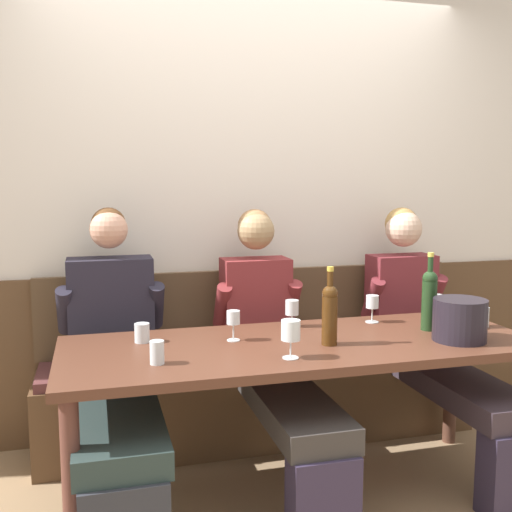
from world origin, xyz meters
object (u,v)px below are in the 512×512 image
person_center_left_seat (430,333)px  water_tumbler_right (157,352)px  wine_glass_center_front (292,309)px  water_tumbler_left (142,333)px  person_center_right_seat (114,359)px  water_tumbler_center (483,317)px  wine_glass_left_end (436,302)px  ice_bucket (460,320)px  wine_bottle_amber_mid (330,312)px  wall_bench (262,390)px  wine_glass_right_end (372,304)px  wine_glass_mid_left (233,319)px  person_right_seat (272,345)px  wine_bottle_green_tall (429,298)px  dining_table (301,359)px  wine_glass_mid_right (291,331)px

person_center_left_seat → water_tumbler_right: (-1.50, -0.46, 0.14)m
wine_glass_center_front → water_tumbler_left: bearing=-172.8°
water_tumbler_right → water_tumbler_left: 0.34m
person_center_right_seat → water_tumbler_center: bearing=-8.8°
wine_glass_center_front → wine_glass_left_end: 0.73m
ice_bucket → wine_bottle_amber_mid: 0.60m
wall_bench → wine_glass_right_end: 0.82m
wine_glass_left_end → wall_bench: bearing=146.8°
wine_glass_center_front → wine_glass_mid_left: size_ratio=0.97×
wall_bench → ice_bucket: wall_bench is taller
wine_glass_center_front → wine_glass_right_end: bearing=-2.6°
wall_bench → wine_glass_mid_left: (-0.29, -0.54, 0.55)m
person_right_seat → water_tumbler_right: bearing=-142.9°
person_center_right_seat → person_right_seat: person_center_right_seat is taller
wall_bench → wine_bottle_green_tall: bearing=-42.1°
water_tumbler_right → dining_table: bearing=13.3°
person_center_left_seat → wine_bottle_amber_mid: size_ratio=3.72×
wine_glass_mid_left → wall_bench: bearing=61.9°
dining_table → wine_glass_mid_right: 0.32m
ice_bucket → wine_glass_right_end: ice_bucket is taller
dining_table → ice_bucket: ice_bucket is taller
person_center_right_seat → wine_glass_center_front: bearing=-1.9°
wine_glass_mid_left → water_tumbler_left: 0.41m
wine_glass_mid_right → water_tumbler_left: (-0.57, 0.41, -0.07)m
wine_glass_right_end → water_tumbler_left: (-1.16, -0.07, -0.05)m
wine_bottle_green_tall → wine_glass_center_front: bearing=159.3°
water_tumbler_center → person_center_left_seat: bearing=114.0°
wine_glass_center_front → water_tumbler_left: size_ratio=1.56×
wine_glass_left_end → wine_bottle_green_tall: bearing=-134.8°
person_center_right_seat → ice_bucket: (1.51, -0.47, 0.20)m
wine_glass_mid_right → person_center_left_seat: bearing=28.7°
ice_bucket → wine_glass_mid_right: size_ratio=1.50×
wine_bottle_green_tall → wine_glass_mid_left: size_ratio=2.74×
wine_glass_mid_left → water_tumbler_left: (-0.40, 0.08, -0.05)m
ice_bucket → wine_glass_left_end: size_ratio=1.58×
person_right_seat → water_tumbler_right: (-0.62, -0.47, 0.14)m
dining_table → wine_glass_mid_left: size_ratio=15.41×
person_center_right_seat → wine_glass_mid_right: (0.69, -0.53, 0.22)m
wine_bottle_green_tall → wine_glass_right_end: size_ratio=2.70×
water_tumbler_center → person_center_right_seat: bearing=171.2°
person_center_left_seat → ice_bucket: 0.53m
person_center_left_seat → wine_glass_mid_left: size_ratio=9.38×
person_center_right_seat → wine_glass_center_front: size_ratio=9.82×
person_center_right_seat → water_tumbler_center: person_center_right_seat is taller
wine_glass_right_end → wine_glass_mid_left: (-0.76, -0.16, 0.00)m
wall_bench → water_tumbler_center: bearing=-32.6°
ice_bucket → wine_glass_mid_right: 0.83m
water_tumbler_left → wine_glass_mid_right: bearing=-35.7°
ice_bucket → wine_glass_mid_left: 1.02m
person_center_left_seat → wine_glass_center_front: size_ratio=9.67×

